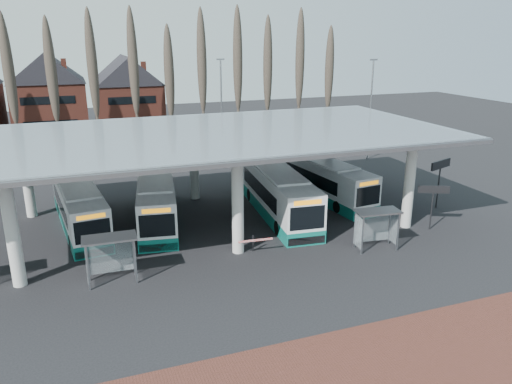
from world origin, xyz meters
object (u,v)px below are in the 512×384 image
object	(u,v)px
bus_3	(322,180)
shelter_2	(376,220)
bus_0	(79,207)
shelter_1	(110,249)
bus_2	(277,193)
bus_1	(157,200)

from	to	relation	value
bus_3	shelter_2	bearing A→B (deg)	-106.17
bus_0	shelter_2	world-z (taller)	bus_0
bus_3	shelter_1	size ratio (longest dim) A/B	4.04
bus_0	bus_3	distance (m)	18.38
bus_0	shelter_2	distance (m)	19.44
bus_0	bus_3	bearing A→B (deg)	-5.64
bus_2	shelter_2	distance (m)	8.38
bus_0	bus_3	xyz separation A→B (m)	(18.38, 0.20, 0.03)
bus_3	shelter_1	xyz separation A→B (m)	(-17.05, -8.94, 0.41)
bus_0	bus_2	world-z (taller)	bus_2
bus_3	shelter_1	distance (m)	19.26
bus_1	shelter_2	xyz separation A→B (m)	(11.63, -9.50, 0.33)
bus_2	shelter_1	xyz separation A→B (m)	(-12.18, -6.59, 0.29)
bus_0	shelter_1	bearing A→B (deg)	-87.65
bus_1	bus_3	world-z (taller)	bus_1
bus_0	bus_1	size ratio (longest dim) A/B	0.96
bus_2	shelter_1	size ratio (longest dim) A/B	4.36
bus_0	shelter_2	xyz separation A→B (m)	(16.73, -9.88, 0.38)
bus_2	shelter_2	world-z (taller)	bus_2
shelter_1	shelter_2	world-z (taller)	shelter_1
bus_3	bus_0	bearing A→B (deg)	173.72
bus_1	shelter_1	xyz separation A→B (m)	(-3.78, -8.35, 0.39)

